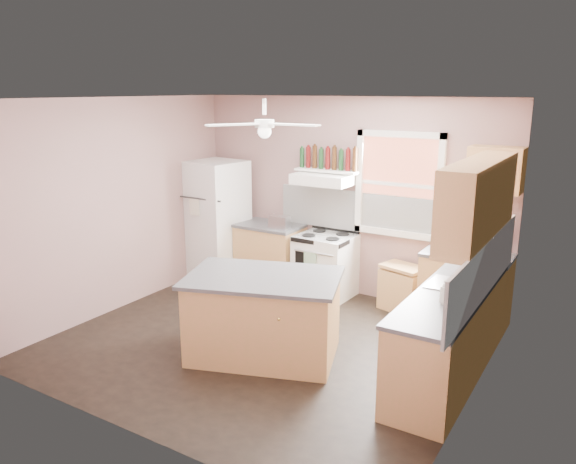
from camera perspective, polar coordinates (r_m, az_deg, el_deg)
The scene contains 32 objects.
floor at distance 6.48m, azimuth -2.18°, elevation -11.23°, with size 4.50×4.50×0.00m, color black.
ceiling at distance 5.84m, azimuth -2.44°, elevation 13.40°, with size 4.50×4.50×0.00m, color white.
wall_back at distance 7.75m, azimuth 6.03°, elevation 3.54°, with size 4.50×0.05×2.70m, color #896662.
wall_right at distance 5.16m, azimuth 19.27°, elevation -2.77°, with size 0.05×4.00×2.70m, color #896662.
wall_left at distance 7.49m, azimuth -16.97°, elevation 2.61°, with size 0.05×4.00×2.70m, color #896662.
backsplash_back at distance 7.57m, azimuth 8.94°, elevation 1.83°, with size 2.90×0.03×0.55m, color white.
backsplash_right at distance 5.50m, azimuth 19.39°, elevation -3.65°, with size 0.03×2.60×0.55m, color white.
window_view at distance 7.38m, azimuth 11.22°, elevation 4.77°, with size 1.00×0.02×1.20m, color brown.
window_frame at distance 7.35m, azimuth 11.14°, elevation 4.74°, with size 1.16×0.07×1.36m, color white.
refrigerator at distance 8.42m, azimuth -7.23°, elevation 1.16°, with size 0.75×0.73×1.78m, color white.
base_cabinet_left at distance 8.19m, azimuth -1.84°, elevation -2.41°, with size 0.90×0.60×0.86m, color #AD8748.
counter_left at distance 8.08m, azimuth -1.86°, elevation 0.65°, with size 0.92×0.62×0.04m, color #414143.
toaster at distance 7.82m, azimuth -0.88°, elevation 1.02°, with size 0.28×0.16×0.18m, color silver.
stove at distance 7.76m, azimuth 3.80°, elevation -3.42°, with size 0.73×0.64×0.86m, color white.
range_hood at distance 7.56m, azimuth 3.60°, elevation 5.39°, with size 0.78×0.50×0.14m, color white.
bottle_shelf at distance 7.65m, azimuth 4.04°, elevation 6.25°, with size 0.90×0.26×0.03m, color white.
cart at distance 7.43m, azimuth 11.52°, elevation -5.82°, with size 0.53×0.36×0.53m, color #AD8748.
base_cabinet_corner at distance 7.13m, azimuth 17.53°, elevation -5.71°, with size 1.00×0.60×0.86m, color #AD8748.
base_cabinet_right at distance 5.82m, azimuth 16.00°, elevation -10.23°, with size 0.60×2.20×0.86m, color #AD8748.
counter_corner at distance 7.00m, azimuth 17.81°, elevation -2.25°, with size 1.02×0.62×0.04m, color #414143.
counter_right at distance 5.66m, azimuth 16.22°, elevation -6.06°, with size 0.62×2.22×0.04m, color #414143.
sink at distance 5.83m, azimuth 16.76°, elevation -5.31°, with size 0.55×0.45×0.03m, color silver.
faucet at distance 5.78m, azimuth 18.35°, elevation -4.85°, with size 0.03×0.03×0.14m, color silver.
upper_cabinet_right at distance 5.58m, azimuth 18.80°, elevation 3.07°, with size 0.33×1.80×0.76m, color #AD8748.
upper_cabinet_corner at distance 6.87m, azimuth 20.35°, elevation 5.98°, with size 0.60×0.33×0.52m, color #AD8748.
paper_towel at distance 6.99m, azimuth 20.89°, elevation 0.63°, with size 0.12×0.12×0.26m, color white.
island at distance 6.05m, azimuth -2.48°, elevation -8.68°, with size 1.50×0.95×0.86m, color #AD8748.
island_top at distance 5.89m, azimuth -2.52°, elevation -4.66°, with size 1.59×1.04×0.04m, color #414143.
ceiling_fan_hub at distance 5.85m, azimuth -2.41°, elevation 10.95°, with size 0.20×0.20×0.08m, color white.
soap_bottle at distance 5.31m, azimuth 15.59°, elevation -5.86°, with size 0.09×0.09×0.23m, color silver.
red_caddy at distance 6.31m, azimuth 18.21°, elevation -3.41°, with size 0.18×0.12×0.10m, color red.
wine_bottles at distance 7.62m, azimuth 4.09°, elevation 7.44°, with size 0.86×0.06×0.31m.
Camera 1 is at (3.24, -4.86, 2.81)m, focal length 35.00 mm.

